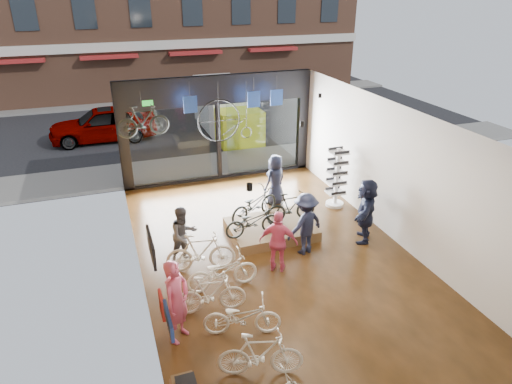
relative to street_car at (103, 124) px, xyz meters
name	(u,v)px	position (x,y,z in m)	size (l,w,h in m)	color
ground_plane	(279,262)	(3.87, -12.00, -0.83)	(7.00, 12.00, 0.04)	black
ceiling	(283,120)	(3.87, -12.00, 3.01)	(7.00, 12.00, 0.04)	black
wall_left	(135,218)	(0.35, -12.00, 1.09)	(0.04, 12.00, 3.80)	olive
wall_right	(402,178)	(7.39, -12.00, 1.09)	(0.04, 12.00, 3.80)	beige
wall_back	(450,378)	(3.87, -18.02, 1.09)	(7.00, 0.04, 3.80)	beige
storefront	(218,129)	(3.87, -6.00, 1.09)	(7.00, 0.26, 3.80)	black
exit_sign	(148,103)	(1.47, -6.12, 2.24)	(0.35, 0.06, 0.18)	#198C26
street_road	(177,117)	(3.87, 3.00, -0.82)	(30.00, 18.00, 0.02)	black
sidewalk_near	(212,165)	(3.87, -4.80, -0.75)	(30.00, 2.40, 0.12)	slate
sidewalk_far	(165,99)	(3.87, 7.00, -0.75)	(30.00, 2.00, 0.12)	slate
street_car	(103,124)	(0.00, 0.00, 0.00)	(1.90, 4.73, 1.61)	gray
box_truck	(228,110)	(5.67, -1.00, 0.37)	(1.98, 5.95, 2.34)	silver
floor_bike_1	(260,354)	(2.12, -15.43, -0.32)	(0.45, 1.60, 0.96)	beige
floor_bike_2	(242,317)	(2.13, -14.26, -0.38)	(0.56, 1.62, 0.85)	beige
floor_bike_3	(210,294)	(1.69, -13.38, -0.33)	(0.45, 1.58, 0.95)	beige
floor_bike_4	(222,272)	(2.16, -12.62, -0.35)	(0.60, 1.73, 0.91)	beige
floor_bike_5	(201,252)	(1.85, -11.73, -0.28)	(0.49, 1.74, 1.05)	beige
display_platform	(271,229)	(4.17, -10.59, -0.66)	(2.40, 1.80, 0.30)	brown
display_bike_left	(253,222)	(3.50, -10.96, -0.09)	(0.55, 1.59, 0.84)	black
display_bike_mid	(291,207)	(4.81, -10.56, -0.05)	(0.43, 1.53, 0.92)	black
display_bike_right	(254,204)	(3.85, -10.06, -0.04)	(0.62, 1.77, 0.93)	black
customer_0	(177,301)	(0.87, -13.96, 0.12)	(0.67, 0.44, 1.84)	#CC4C72
customer_1	(184,235)	(1.54, -11.20, -0.01)	(0.77, 0.60, 1.59)	#3F3F44
customer_2	(279,242)	(3.69, -12.36, 0.02)	(0.97, 0.40, 1.66)	#CC4C72
customer_3	(305,224)	(4.68, -11.81, 0.07)	(1.13, 0.65, 1.74)	#161C33
customer_4	(275,180)	(5.02, -8.75, 0.04)	(0.83, 0.54, 1.69)	#161C33
customer_5	(366,210)	(6.55, -11.74, 0.12)	(1.72, 0.55, 1.86)	#161C33
sunglasses_rack	(337,178)	(6.82, -9.54, 0.18)	(0.58, 0.48, 1.98)	white
wall_merch	(169,344)	(0.49, -15.50, 0.49)	(0.40, 2.40, 2.60)	navy
penny_farthing	(228,122)	(3.89, -7.26, 1.69)	(1.79, 0.06, 1.44)	black
hung_bike	(143,121)	(1.12, -7.80, 2.12)	(0.45, 1.58, 0.95)	black
jersey_left	(190,105)	(2.77, -6.80, 2.24)	(0.45, 0.03, 0.55)	#1E3F99
jersey_mid	(254,99)	(4.96, -6.80, 2.24)	(0.45, 0.03, 0.55)	#1E3F99
jersey_right	(277,98)	(5.79, -6.80, 2.24)	(0.45, 0.03, 0.55)	#1E3F99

